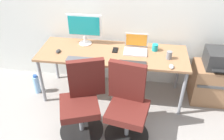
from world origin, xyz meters
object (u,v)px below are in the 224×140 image
at_px(office_chair_left, 82,102).
at_px(printer, 221,59).
at_px(coffee_mug, 155,47).
at_px(office_chair_right, 127,107).
at_px(water_bottle_on_floor, 37,84).
at_px(desktop_monitor, 84,27).
at_px(open_laptop, 136,47).
at_px(side_cabinet, 213,83).

bearing_deg(office_chair_left, printer, 25.50).
xyz_separation_m(office_chair_left, coffee_mug, (0.82, 0.84, 0.34)).
relative_size(office_chair_right, printer, 2.35).
height_order(office_chair_left, water_bottle_on_floor, office_chair_left).
relative_size(office_chair_left, desktop_monitor, 1.96).
relative_size(office_chair_right, desktop_monitor, 1.96).
distance_m(printer, desktop_monitor, 1.86).
bearing_deg(water_bottle_on_floor, office_chair_left, -34.38).
xyz_separation_m(printer, water_bottle_on_floor, (-2.55, -0.20, -0.54)).
bearing_deg(water_bottle_on_floor, open_laptop, 8.12).
bearing_deg(desktop_monitor, printer, -3.16).
distance_m(desktop_monitor, open_laptop, 0.76).
xyz_separation_m(office_chair_left, office_chair_right, (0.53, 0.00, 0.00)).
height_order(office_chair_right, open_laptop, open_laptop).
bearing_deg(printer, open_laptop, 179.99).
xyz_separation_m(open_laptop, coffee_mug, (0.26, 0.04, -0.01)).
xyz_separation_m(side_cabinet, water_bottle_on_floor, (-2.55, -0.21, -0.14)).
bearing_deg(printer, coffee_mug, 177.45).
bearing_deg(desktop_monitor, side_cabinet, -3.13).
height_order(water_bottle_on_floor, open_laptop, open_laptop).
xyz_separation_m(side_cabinet, open_laptop, (-1.11, -0.00, 0.49)).
height_order(office_chair_right, water_bottle_on_floor, office_chair_right).
distance_m(office_chair_right, printer, 1.42).
relative_size(desktop_monitor, coffee_mug, 5.22).
xyz_separation_m(desktop_monitor, open_laptop, (0.72, -0.10, -0.19)).
relative_size(water_bottle_on_floor, open_laptop, 1.00).
bearing_deg(open_laptop, side_cabinet, 0.04).
distance_m(office_chair_left, desktop_monitor, 1.07).
relative_size(desktop_monitor, open_laptop, 1.55).
bearing_deg(side_cabinet, water_bottle_on_floor, -175.39).
bearing_deg(water_bottle_on_floor, office_chair_right, -22.96).
bearing_deg(office_chair_right, side_cabinet, 34.82).
height_order(printer, coffee_mug, coffee_mug).
bearing_deg(office_chair_left, side_cabinet, 25.53).
relative_size(printer, coffee_mug, 4.35).
bearing_deg(office_chair_right, coffee_mug, 70.85).
xyz_separation_m(office_chair_right, printer, (1.15, 0.80, 0.26)).
height_order(office_chair_right, desktop_monitor, desktop_monitor).
bearing_deg(printer, side_cabinet, 90.00).
bearing_deg(open_laptop, desktop_monitor, 172.04).
height_order(office_chair_left, coffee_mug, office_chair_left).
distance_m(printer, coffee_mug, 0.86).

